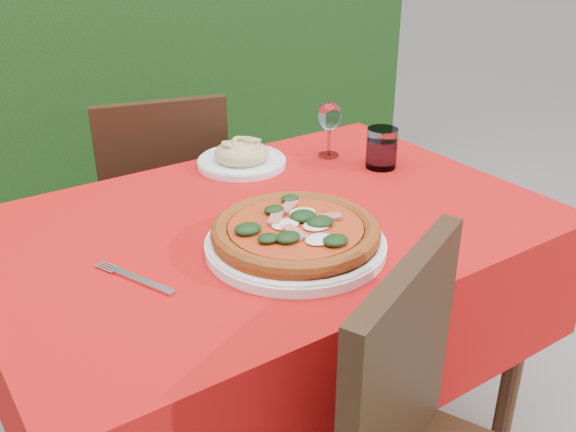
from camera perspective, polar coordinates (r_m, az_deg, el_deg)
hedge at (r=2.80m, az=-19.86°, el=14.67°), size 3.20×0.55×1.78m
dining_table at (r=1.54m, az=-1.67°, el=-5.24°), size 1.26×0.86×0.75m
chair_far at (r=2.15m, az=-11.00°, el=1.00°), size 0.49×0.49×0.88m
pizza_plate at (r=1.32m, az=0.68°, el=-1.76°), size 0.44×0.44×0.07m
pasta_plate at (r=1.76m, az=-4.15°, el=5.25°), size 0.24×0.24×0.07m
water_glass at (r=1.76m, az=8.31°, el=5.83°), size 0.08×0.08×0.11m
wine_glass at (r=1.80m, az=3.71°, el=8.66°), size 0.07×0.07×0.16m
fork at (r=1.25m, az=-12.81°, el=-5.65°), size 0.11×0.21×0.01m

